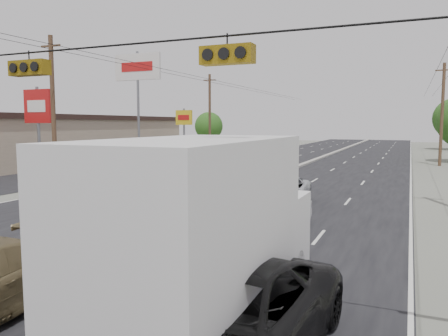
% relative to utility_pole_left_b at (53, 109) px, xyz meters
% --- Properties ---
extents(road_surface, '(20.00, 160.00, 0.02)m').
position_rel_utility_pole_left_b_xyz_m(road_surface, '(12.50, 15.00, -5.11)').
color(road_surface, black).
rests_on(road_surface, ground).
extents(center_median, '(0.50, 160.00, 0.20)m').
position_rel_utility_pole_left_b_xyz_m(center_median, '(12.50, 15.00, -5.01)').
color(center_median, gray).
rests_on(center_median, ground).
extents(strip_mall, '(12.00, 42.00, 4.60)m').
position_rel_utility_pole_left_b_xyz_m(strip_mall, '(-13.50, 10.00, -2.81)').
color(strip_mall, tan).
rests_on(strip_mall, ground).
extents(parking_lot, '(10.00, 42.00, 0.02)m').
position_rel_utility_pole_left_b_xyz_m(parking_lot, '(-4.50, 10.00, -5.11)').
color(parking_lot, black).
rests_on(parking_lot, ground).
extents(utility_pole_left_b, '(1.60, 0.30, 10.00)m').
position_rel_utility_pole_left_b_xyz_m(utility_pole_left_b, '(0.00, 0.00, 0.00)').
color(utility_pole_left_b, '#422D1E').
rests_on(utility_pole_left_b, ground).
extents(utility_pole_left_c, '(1.60, 0.30, 10.00)m').
position_rel_utility_pole_left_b_xyz_m(utility_pole_left_c, '(0.00, 25.00, 0.00)').
color(utility_pole_left_c, '#422D1E').
rests_on(utility_pole_left_c, ground).
extents(utility_pole_right_c, '(1.60, 0.30, 10.00)m').
position_rel_utility_pole_left_b_xyz_m(utility_pole_right_c, '(25.00, 25.00, 0.00)').
color(utility_pole_right_c, '#422D1E').
rests_on(utility_pole_right_c, ground).
extents(traffic_signals, '(25.00, 0.30, 0.54)m').
position_rel_utility_pole_left_b_xyz_m(traffic_signals, '(13.90, -15.00, 0.39)').
color(traffic_signals, black).
rests_on(traffic_signals, ground).
extents(pole_sign_mid, '(2.60, 0.25, 7.00)m').
position_rel_utility_pole_left_b_xyz_m(pole_sign_mid, '(-4.50, 3.00, 0.01)').
color(pole_sign_mid, slate).
rests_on(pole_sign_mid, ground).
extents(pole_sign_billboard, '(5.00, 0.25, 11.00)m').
position_rel_utility_pole_left_b_xyz_m(pole_sign_billboard, '(-2.00, 13.00, 3.76)').
color(pole_sign_billboard, slate).
rests_on(pole_sign_billboard, ground).
extents(pole_sign_far, '(2.20, 0.25, 6.00)m').
position_rel_utility_pole_left_b_xyz_m(pole_sign_far, '(-3.50, 25.00, -0.70)').
color(pole_sign_far, slate).
rests_on(pole_sign_far, ground).
extents(tree_left_far, '(4.80, 4.80, 6.12)m').
position_rel_utility_pole_left_b_xyz_m(tree_left_far, '(-9.50, 45.00, -1.39)').
color(tree_left_far, '#382619').
rests_on(tree_left_far, ground).
extents(box_truck, '(2.75, 7.66, 3.88)m').
position_rel_utility_pole_left_b_xyz_m(box_truck, '(18.50, -14.86, -3.12)').
color(box_truck, black).
rests_on(box_truck, ground).
extents(red_sedan, '(1.82, 4.38, 1.41)m').
position_rel_utility_pole_left_b_xyz_m(red_sedan, '(13.90, -9.33, -4.40)').
color(red_sedan, '#A70A16').
rests_on(red_sedan, ground).
extents(black_suv, '(3.23, 6.12, 1.64)m').
position_rel_utility_pole_left_b_xyz_m(black_suv, '(19.50, -16.04, -4.29)').
color(black_suv, black).
rests_on(black_suv, ground).
extents(queue_car_a, '(1.81, 4.03, 1.35)m').
position_rel_utility_pole_left_b_xyz_m(queue_car_a, '(15.50, -3.57, -4.43)').
color(queue_car_a, black).
rests_on(queue_car_a, ground).
extents(queue_car_b, '(1.74, 4.10, 1.32)m').
position_rel_utility_pole_left_b_xyz_m(queue_car_b, '(17.71, -6.69, -4.45)').
color(queue_car_b, silver).
rests_on(queue_car_b, ground).
extents(queue_car_c, '(2.91, 5.41, 1.44)m').
position_rel_utility_pole_left_b_xyz_m(queue_car_c, '(16.40, -1.41, -4.39)').
color(queue_car_c, silver).
rests_on(queue_car_c, ground).
extents(oncoming_near, '(2.70, 5.37, 1.50)m').
position_rel_utility_pole_left_b_xyz_m(oncoming_near, '(8.00, -3.18, -4.36)').
color(oncoming_near, black).
rests_on(oncoming_near, ground).
extents(oncoming_far, '(2.45, 5.20, 1.44)m').
position_rel_utility_pole_left_b_xyz_m(oncoming_far, '(8.62, 7.31, -4.39)').
color(oncoming_far, '#B1B3B9').
rests_on(oncoming_far, ground).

